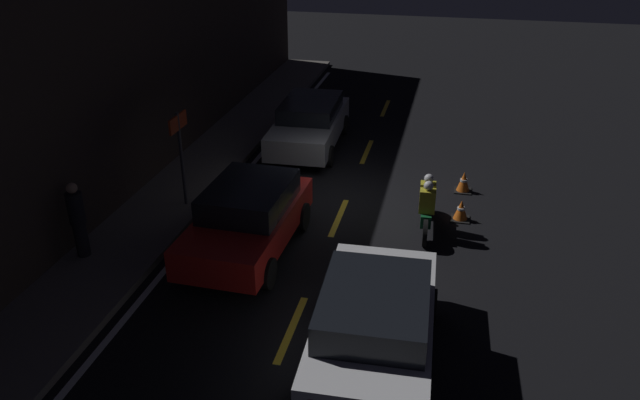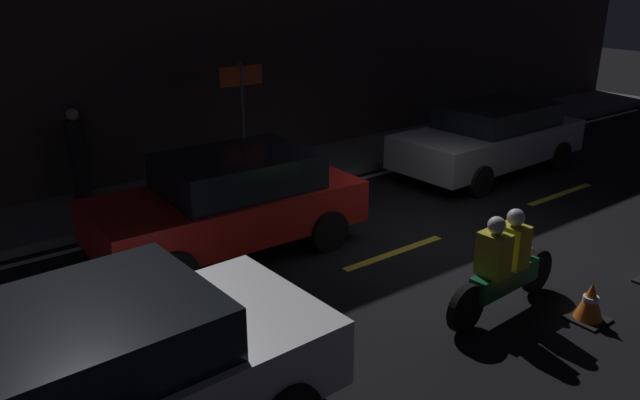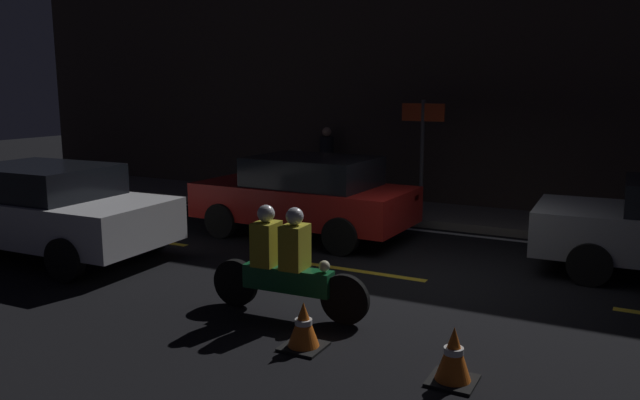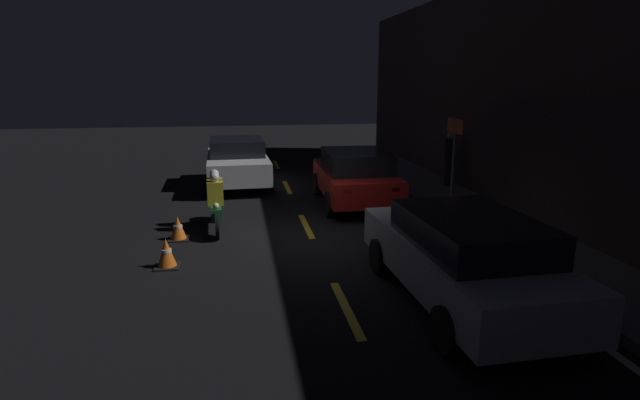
% 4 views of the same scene
% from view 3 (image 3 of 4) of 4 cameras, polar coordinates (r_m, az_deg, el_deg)
% --- Properties ---
extents(ground_plane, '(56.00, 56.00, 0.00)m').
position_cam_3_polar(ground_plane, '(9.39, 9.71, -7.33)').
color(ground_plane, black).
extents(raised_curb, '(28.00, 2.01, 0.16)m').
position_cam_3_polar(raised_curb, '(13.49, 15.51, -1.80)').
color(raised_curb, '#605B56').
rests_on(raised_curb, ground).
extents(building_front, '(28.00, 0.30, 6.12)m').
position_cam_3_polar(building_front, '(14.34, 17.09, 10.82)').
color(building_front, '#382D28').
rests_on(building_front, ground).
extents(lane_dash_b, '(2.00, 0.14, 0.01)m').
position_cam_3_polar(lane_dash_b, '(12.17, -15.78, -3.48)').
color(lane_dash_b, gold).
rests_on(lane_dash_b, ground).
extents(lane_dash_c, '(2.00, 0.14, 0.01)m').
position_cam_3_polar(lane_dash_c, '(9.72, 4.06, -6.57)').
color(lane_dash_c, gold).
rests_on(lane_dash_c, ground).
extents(lane_solid_kerb, '(25.20, 0.14, 0.01)m').
position_cam_3_polar(lane_solid_kerb, '(12.31, 14.24, -3.25)').
color(lane_solid_kerb, silver).
rests_on(lane_solid_kerb, ground).
extents(sedan_white, '(4.16, 2.14, 1.54)m').
position_cam_3_polar(sedan_white, '(11.35, -23.50, -0.72)').
color(sedan_white, silver).
rests_on(sedan_white, ground).
extents(taxi_red, '(4.17, 2.08, 1.53)m').
position_cam_3_polar(taxi_red, '(11.83, -1.31, 0.52)').
color(taxi_red, red).
rests_on(taxi_red, ground).
extents(motorcycle, '(2.16, 0.39, 1.38)m').
position_cam_3_polar(motorcycle, '(7.81, -3.37, -5.85)').
color(motorcycle, black).
rests_on(motorcycle, ground).
extents(traffic_cone_near, '(0.45, 0.45, 0.52)m').
position_cam_3_polar(traffic_cone_near, '(6.93, -1.52, -11.43)').
color(traffic_cone_near, black).
rests_on(traffic_cone_near, ground).
extents(traffic_cone_mid, '(0.45, 0.45, 0.56)m').
position_cam_3_polar(traffic_cone_mid, '(6.31, 12.11, -13.73)').
color(traffic_cone_mid, black).
rests_on(traffic_cone_mid, ground).
extents(pedestrian, '(0.34, 0.34, 1.70)m').
position_cam_3_polar(pedestrian, '(15.29, 0.62, 3.56)').
color(pedestrian, black).
rests_on(pedestrian, raised_curb).
extents(shop_sign, '(0.90, 0.08, 2.40)m').
position_cam_3_polar(shop_sign, '(13.08, 9.36, 5.89)').
color(shop_sign, '#4C4C51').
rests_on(shop_sign, raised_curb).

